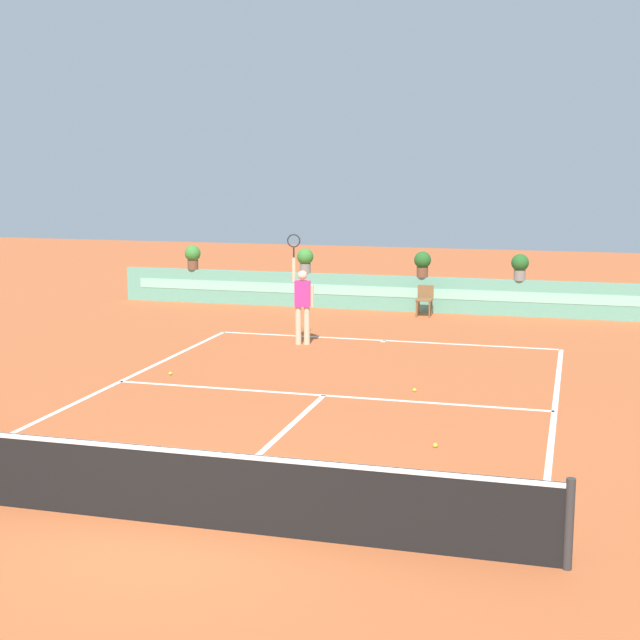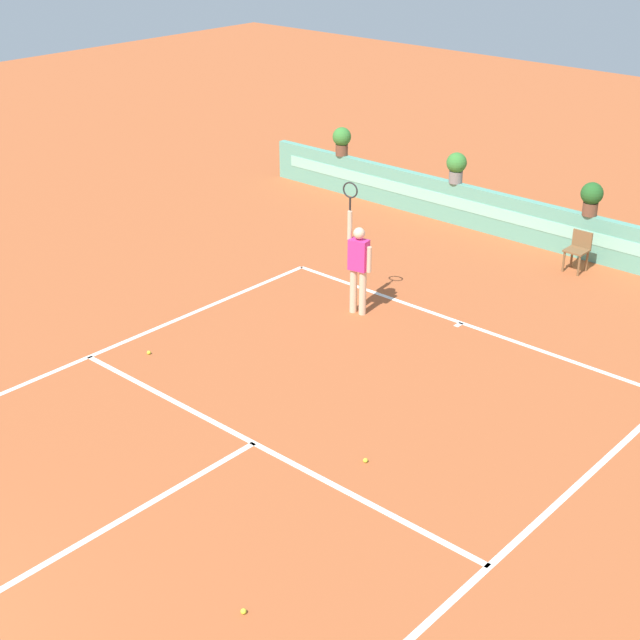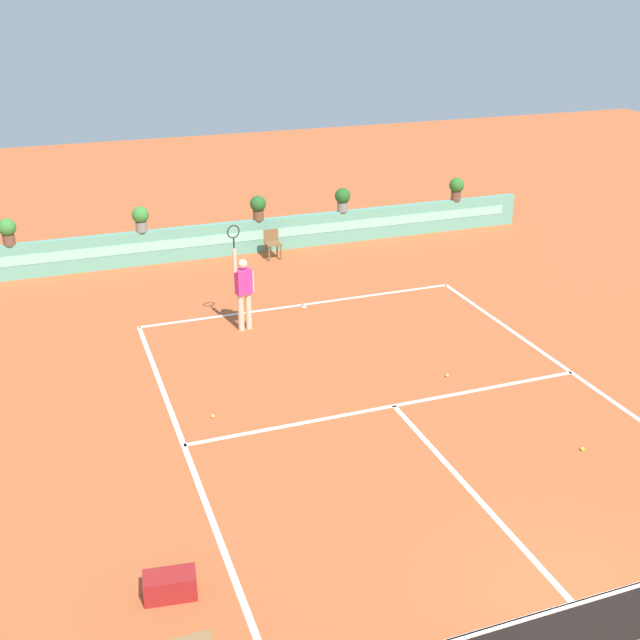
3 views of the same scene
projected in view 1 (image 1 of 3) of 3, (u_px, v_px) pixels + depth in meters
The scene contains 13 objects.
ground_plane at pixel (318, 401), 16.66m from camera, with size 60.00×60.00×0.00m, color #B2562D.
court_lines at pixel (328, 391), 17.34m from camera, with size 8.32×11.94×0.01m.
net at pixel (180, 484), 10.88m from camera, with size 8.92×0.10×1.00m.
back_wall_barrier at pixel (416, 294), 26.44m from camera, with size 18.00×0.21×1.00m.
ball_kid_chair at pixel (425, 299), 25.66m from camera, with size 0.44×0.44×0.85m.
tennis_player at pixel (302, 300), 21.63m from camera, with size 0.61×0.29×2.58m.
tennis_ball_near_baseline at pixel (170, 373), 18.66m from camera, with size 0.07×0.07×0.07m, color #CCE033.
tennis_ball_mid_court at pixel (415, 390), 17.31m from camera, with size 0.07×0.07×0.07m, color #CCE033.
tennis_ball_by_sideline at pixel (435, 445), 13.95m from camera, with size 0.07×0.07×0.07m, color #CCE033.
potted_plant_far_left at pixel (193, 256), 28.10m from camera, with size 0.48×0.48×0.72m.
potted_plant_right at pixel (520, 265), 25.54m from camera, with size 0.48×0.48×0.72m.
potted_plant_left at pixel (305, 259), 27.16m from camera, with size 0.48×0.48×0.72m.
potted_plant_centre at pixel (423, 262), 26.25m from camera, with size 0.48×0.48×0.72m.
Camera 1 is at (4.37, -9.58, 4.25)m, focal length 52.24 mm.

